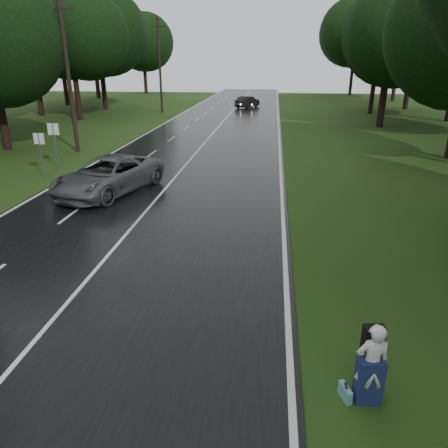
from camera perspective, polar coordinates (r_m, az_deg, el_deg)
The scene contains 16 objects.
ground at distance 11.01m, azimuth -23.80°, elevation -13.78°, with size 160.00×160.00×0.00m, color #233F12.
road at distance 28.72m, azimuth -4.10°, elevation 9.39°, with size 12.00×140.00×0.04m, color black.
lane_center at distance 28.71m, azimuth -4.10°, elevation 9.44°, with size 0.12×140.00×0.01m, color silver.
grey_car at distance 20.85m, azimuth -15.56°, elevation 6.46°, with size 2.83×6.13×1.70m, color #4C4E51.
far_car at distance 58.98m, azimuth 3.24°, elevation 16.39°, with size 1.58×4.53×1.49m, color black.
hitchhiker at distance 8.52m, azimuth 19.54°, elevation -17.90°, with size 0.67×0.61×1.70m.
suitcase at distance 8.84m, azimuth 16.26°, elevation -21.31°, with size 0.11×0.39×0.28m, color #5498A5.
utility_pole_mid at distance 31.82m, azimuth -19.38°, elevation 9.40°, with size 1.80×0.28×10.11m, color black, non-canonical shape.
utility_pole_far at distance 54.01m, azimuth -8.46°, elevation 14.89°, with size 1.80×0.28×10.78m, color black, non-canonical shape.
road_sign_a at distance 25.19m, azimuth -23.34°, elevation 5.90°, with size 0.58×0.10×2.43m, color white, non-canonical shape.
road_sign_b at distance 26.56m, azimuth -21.67°, elevation 6.88°, with size 0.65×0.10×2.72m, color white, non-canonical shape.
tree_left_d at distance 34.52m, azimuth -27.49°, elevation 9.07°, with size 7.89×7.89×12.33m, color black, non-canonical shape.
tree_left_e at distance 49.10m, azimuth -19.09°, elevation 13.33°, with size 9.69×9.69×15.15m, color black, non-canonical shape.
tree_left_f at distance 59.16m, azimuth -15.91°, elevation 14.89°, with size 10.28×10.28×16.06m, color black, non-canonical shape.
tree_right_e at distance 44.10m, azimuth 20.51°, elevation 12.35°, with size 9.13×9.13×14.27m, color black, non-canonical shape.
tree_right_f at distance 55.54m, azimuth 19.38°, elevation 14.13°, with size 8.30×8.30×12.96m, color black, non-canonical shape.
Camera 1 is at (5.22, -7.59, 6.03)m, focal length 33.32 mm.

